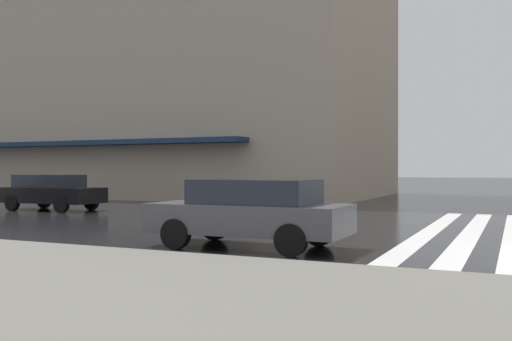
% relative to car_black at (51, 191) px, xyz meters
% --- Properties ---
extents(haussmann_block_mid, '(16.26, 27.10, 22.27)m').
position_rel_car_black_xyz_m(haussmann_block_mid, '(14.53, 4.12, 10.14)').
color(haussmann_block_mid, tan).
rests_on(haussmann_block_mid, ground_plane).
extents(car_black, '(1.85, 4.10, 1.41)m').
position_rel_car_black_xyz_m(car_black, '(0.00, 0.00, 0.00)').
color(car_black, black).
rests_on(car_black, ground_plane).
extents(car_dark_grey, '(1.85, 4.10, 1.41)m').
position_rel_car_black_xyz_m(car_dark_grey, '(-6.50, -11.74, 0.00)').
color(car_dark_grey, '#4C4C51').
rests_on(car_dark_grey, ground_plane).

